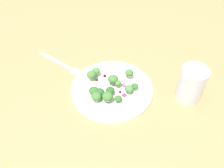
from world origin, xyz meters
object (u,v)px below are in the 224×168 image
fork (63,64)px  broccoli_floret_1 (113,79)px  water_glass (191,84)px  plate (112,88)px  broccoli_floret_0 (96,96)px  broccoli_floret_2 (129,89)px

fork → broccoli_floret_1: bearing=-132.7°
fork → water_glass: 40.38cm
plate → broccoli_floret_0: size_ratio=8.32×
broccoli_floret_1 → water_glass: 21.50cm
plate → broccoli_floret_0: broccoli_floret_0 is taller
water_glass → fork: bearing=59.2°
broccoli_floret_0 → water_glass: water_glass is taller
fork → water_glass: (-20.51, -34.43, 4.89)cm
plate → fork: size_ratio=1.60×
broccoli_floret_1 → fork: (13.18, 14.28, -3.36)cm
water_glass → broccoli_floret_1: bearing=70.0°
fork → water_glass: water_glass is taller
broccoli_floret_0 → broccoli_floret_2: broccoli_floret_0 is taller
broccoli_floret_0 → broccoli_floret_2: (0.98, -9.32, 0.03)cm
broccoli_floret_1 → fork: bearing=47.3°
broccoli_floret_2 → broccoli_floret_1: bearing=42.3°
broccoli_floret_0 → fork: broccoli_floret_0 is taller
broccoli_floret_1 → broccoli_floret_2: (-4.12, -3.75, -0.46)cm
fork → broccoli_floret_0: bearing=-154.5°
broccoli_floret_0 → water_glass: 25.90cm
fork → water_glass: size_ratio=1.45×
broccoli_floret_2 → broccoli_floret_0: bearing=96.0°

